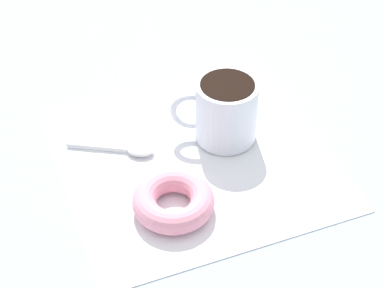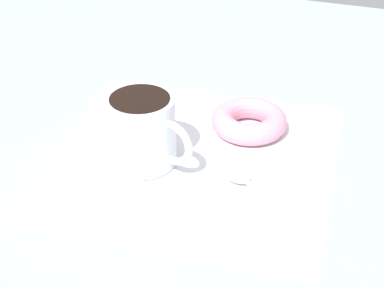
# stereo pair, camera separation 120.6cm
# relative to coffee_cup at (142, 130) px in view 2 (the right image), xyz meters

# --- Properties ---
(ground_plane) EXTENTS (1.20, 1.20, 0.02)m
(ground_plane) POSITION_rel_coffee_cup_xyz_m (0.02, -0.03, -0.06)
(ground_plane) COLOR #99A8B7
(napkin) EXTENTS (0.36, 0.36, 0.00)m
(napkin) POSITION_rel_coffee_cup_xyz_m (0.03, -0.05, -0.05)
(napkin) COLOR white
(napkin) RESTS_ON ground_plane
(coffee_cup) EXTENTS (0.08, 0.11, 0.09)m
(coffee_cup) POSITION_rel_coffee_cup_xyz_m (0.00, 0.00, 0.00)
(coffee_cup) COLOR silver
(coffee_cup) RESTS_ON napkin
(donut) EXTENTS (0.10, 0.10, 0.03)m
(donut) POSITION_rel_coffee_cup_xyz_m (0.11, -0.10, -0.03)
(donut) COLOR pink
(donut) RESTS_ON napkin
(spoon) EXTENTS (0.06, 0.11, 0.01)m
(spoon) POSITION_rel_coffee_cup_xyz_m (-0.01, -0.13, -0.04)
(spoon) COLOR silver
(spoon) RESTS_ON napkin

